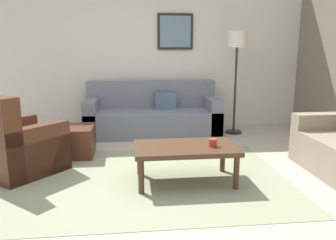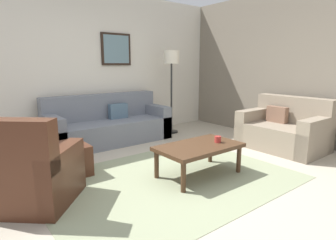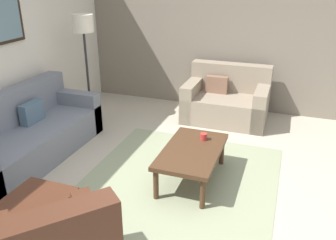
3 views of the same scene
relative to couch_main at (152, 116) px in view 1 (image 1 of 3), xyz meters
name	(u,v)px [view 1 (image 1 of 3)]	position (x,y,z in m)	size (l,w,h in m)	color
ground_plane	(150,179)	(-0.17, -2.11, -0.30)	(8.00, 8.00, 0.00)	#B2A893
rear_partition	(140,51)	(-0.17, 0.49, 1.10)	(6.00, 0.12, 2.80)	silver
area_rug	(150,178)	(-0.17, -2.11, -0.29)	(3.04, 2.22, 0.01)	gray
couch_main	(152,116)	(0.00, 0.00, 0.00)	(2.23, 0.87, 0.88)	slate
armchair_leather	(15,148)	(-1.71, -1.77, 0.01)	(1.13, 1.13, 0.95)	#4C2819
ottoman	(73,141)	(-1.16, -1.15, -0.10)	(0.56, 0.56, 0.40)	#4C2819
coffee_table	(186,150)	(0.21, -2.23, 0.06)	(1.10, 0.64, 0.41)	#472D1C
cup	(213,143)	(0.49, -2.30, 0.15)	(0.09, 0.09, 0.08)	#B2332D
lamp_standing	(237,50)	(1.40, -0.16, 1.11)	(0.32, 0.32, 1.71)	black
framed_artwork	(175,32)	(0.44, 0.40, 1.43)	(0.63, 0.04, 0.62)	black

